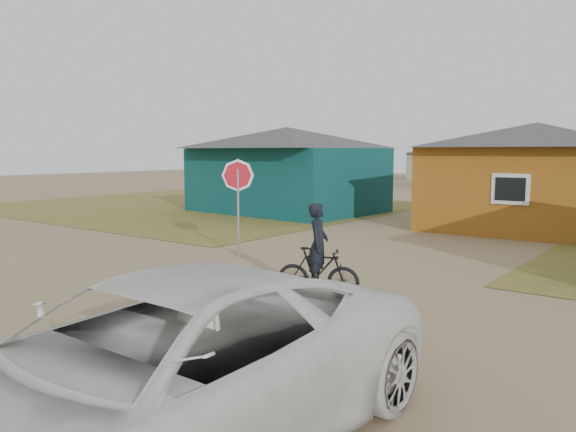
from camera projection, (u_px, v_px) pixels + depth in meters
name	position (u px, v px, depth m)	size (l,w,h in m)	color
ground	(214.00, 297.00, 11.09)	(120.00, 120.00, 0.00)	#937A55
grass_nw	(199.00, 205.00, 29.79)	(20.00, 18.00, 0.00)	olive
house_teal	(287.00, 168.00, 26.64)	(8.93, 7.08, 4.00)	#0A373A
house_yellow	(535.00, 175.00, 20.40)	(7.72, 6.76, 3.90)	#975617
house_pale_west	(483.00, 165.00, 41.34)	(7.04, 6.15, 3.60)	gray
house_pale_north	(442.00, 163.00, 55.65)	(6.28, 5.81, 3.40)	gray
stop_sign	(238.00, 186.00, 15.08)	(0.85, 0.26, 2.65)	gray
cyclist	(318.00, 263.00, 10.99)	(1.70, 1.05, 1.86)	black
vehicle	(157.00, 374.00, 5.08)	(2.81, 6.10, 1.69)	silver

